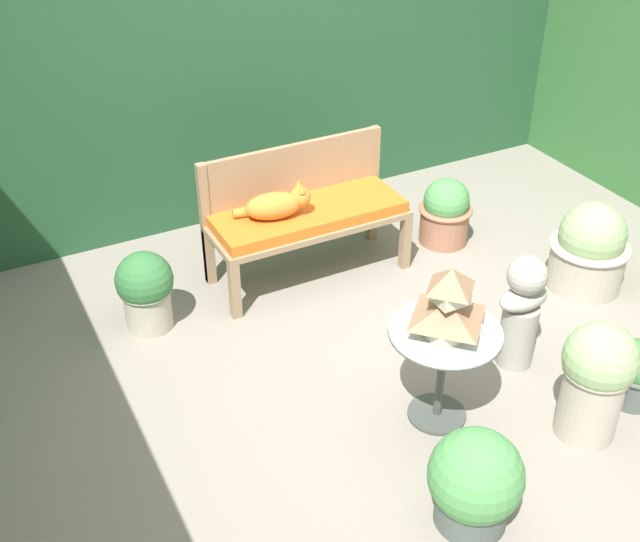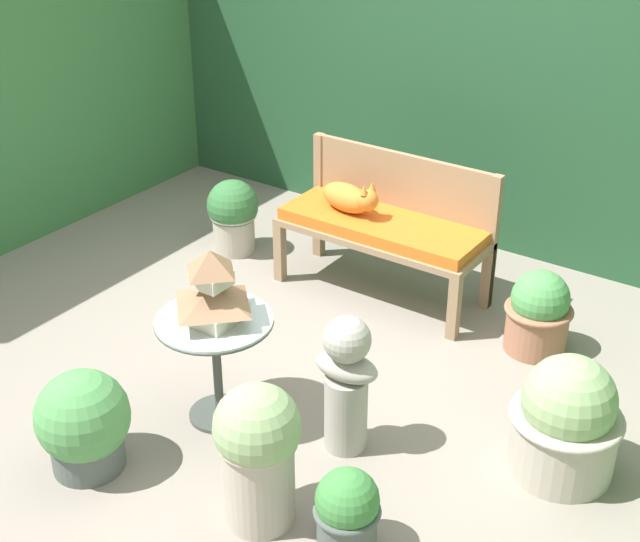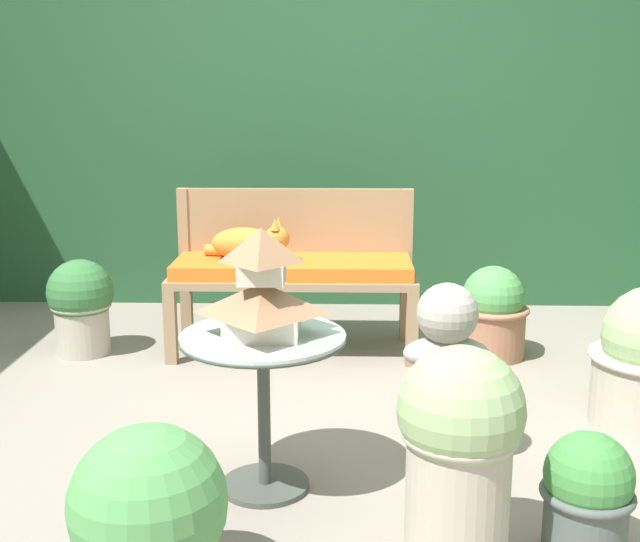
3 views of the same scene
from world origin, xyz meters
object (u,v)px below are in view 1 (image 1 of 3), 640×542
object	(u,v)px
patio_table	(444,350)
garden_bust	(522,309)
garden_bench	(308,219)
potted_plant_table_near	(146,290)
potted_plant_hedge_corner	(445,212)
potted_plant_bench_right	(475,482)
potted_plant_path_edge	(596,377)
potted_plant_table_far	(590,249)
potted_plant_bench_left	(637,372)
cat	(277,204)
pagoda_birdhouse	(449,305)

from	to	relation	value
patio_table	garden_bust	bearing A→B (deg)	14.50
garden_bench	potted_plant_table_near	world-z (taller)	potted_plant_table_near
potted_plant_hedge_corner	potted_plant_bench_right	distance (m)	2.46
potted_plant_path_edge	potted_plant_table_far	bearing A→B (deg)	47.43
garden_bench	potted_plant_bench_right	xyz separation A→B (m)	(-0.26, -2.14, -0.18)
patio_table	potted_plant_bench_left	xyz separation A→B (m)	(1.00, -0.37, -0.25)
garden_bench	cat	xyz separation A→B (m)	(-0.22, -0.02, 0.17)
patio_table	garden_bench	bearing A→B (deg)	89.60
cat	pagoda_birdhouse	distance (m)	1.52
pagoda_birdhouse	garden_bust	xyz separation A→B (m)	(0.64, 0.16, -0.34)
patio_table	potted_plant_table_far	distance (m)	1.65
garden_bench	potted_plant_table_near	distance (m)	1.12
potted_plant_table_far	potted_plant_bench_left	xyz separation A→B (m)	(-0.54, -0.95, -0.08)
pagoda_birdhouse	garden_bust	distance (m)	0.74
pagoda_birdhouse	potted_plant_path_edge	distance (m)	0.82
garden_bust	potted_plant_hedge_corner	xyz separation A→B (m)	(0.41, 1.29, -0.14)
garden_bench	potted_plant_bench_left	xyz separation A→B (m)	(0.99, -1.89, -0.23)
potted_plant_table_far	potted_plant_hedge_corner	bearing A→B (deg)	118.92
cat	patio_table	distance (m)	1.52
cat	potted_plant_hedge_corner	size ratio (longest dim) A/B	0.96
potted_plant_table_near	potted_plant_table_far	xyz separation A→B (m)	(2.64, -0.87, 0.01)
garden_bust	potted_plant_path_edge	xyz separation A→B (m)	(-0.04, -0.61, -0.01)
patio_table	potted_plant_hedge_corner	size ratio (longest dim) A/B	1.17
potted_plant_path_edge	potted_plant_table_far	world-z (taller)	potted_plant_path_edge
cat	potted_plant_bench_right	world-z (taller)	cat
garden_bench	potted_plant_path_edge	distance (m)	2.05
patio_table	garden_bust	xyz separation A→B (m)	(0.64, 0.16, -0.07)
pagoda_birdhouse	potted_plant_path_edge	size ratio (longest dim) A/B	0.55
garden_bust	potted_plant_bench_left	world-z (taller)	garden_bust
patio_table	garden_bust	size ratio (longest dim) A/B	0.81
garden_bench	patio_table	size ratio (longest dim) A/B	2.26
cat	pagoda_birdhouse	world-z (taller)	pagoda_birdhouse
garden_bust	potted_plant_path_edge	bearing A→B (deg)	-96.61
cat	garden_bust	distance (m)	1.60
pagoda_birdhouse	potted_plant_bench_right	world-z (taller)	pagoda_birdhouse
cat	pagoda_birdhouse	bearing A→B (deg)	-71.54
potted_plant_bench_left	potted_plant_path_edge	bearing A→B (deg)	-170.20
patio_table	potted_plant_bench_right	bearing A→B (deg)	-111.74
potted_plant_table_near	potted_plant_bench_right	xyz separation A→B (m)	(0.85, -2.08, -0.02)
garden_bench	cat	bearing A→B (deg)	-175.89
patio_table	potted_plant_table_far	xyz separation A→B (m)	(1.54, 0.58, -0.16)
garden_bench	pagoda_birdhouse	size ratio (longest dim) A/B	3.53
potted_plant_table_far	potted_plant_table_near	bearing A→B (deg)	161.68
potted_plant_path_edge	potted_plant_bench_right	xyz separation A→B (m)	(-0.85, -0.19, -0.12)
cat	potted_plant_path_edge	bearing A→B (deg)	-56.88
pagoda_birdhouse	potted_plant_hedge_corner	size ratio (longest dim) A/B	0.75
cat	garden_bench	bearing A→B (deg)	14.50
potted_plant_table_far	potted_plant_path_edge	bearing A→B (deg)	-132.57
patio_table	potted_plant_bench_left	size ratio (longest dim) A/B	1.48
pagoda_birdhouse	potted_plant_bench_right	xyz separation A→B (m)	(-0.25, -0.63, -0.47)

